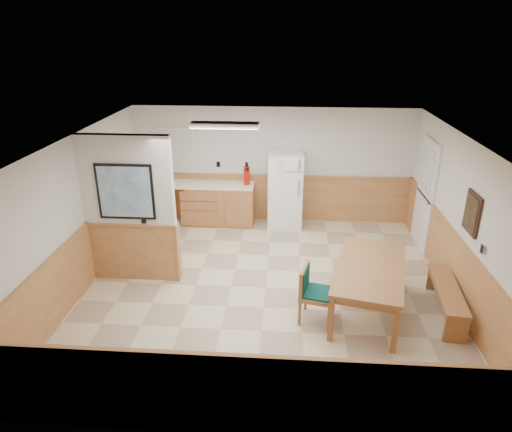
# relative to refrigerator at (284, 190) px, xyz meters

# --- Properties ---
(ground) EXTENTS (6.00, 6.00, 0.00)m
(ground) POSITION_rel_refrigerator_xyz_m (-0.26, -2.63, -0.81)
(ground) COLOR beige
(ground) RESTS_ON ground
(ceiling) EXTENTS (6.00, 6.00, 0.02)m
(ceiling) POSITION_rel_refrigerator_xyz_m (-0.26, -2.63, 1.69)
(ceiling) COLOR silver
(ceiling) RESTS_ON back_wall
(back_wall) EXTENTS (6.00, 0.02, 2.50)m
(back_wall) POSITION_rel_refrigerator_xyz_m (-0.26, 0.37, 0.44)
(back_wall) COLOR silver
(back_wall) RESTS_ON ground
(right_wall) EXTENTS (0.02, 6.00, 2.50)m
(right_wall) POSITION_rel_refrigerator_xyz_m (2.74, -2.63, 0.44)
(right_wall) COLOR silver
(right_wall) RESTS_ON ground
(left_wall) EXTENTS (0.02, 6.00, 2.50)m
(left_wall) POSITION_rel_refrigerator_xyz_m (-3.26, -2.63, 0.44)
(left_wall) COLOR silver
(left_wall) RESTS_ON ground
(wainscot_back) EXTENTS (6.00, 0.04, 1.00)m
(wainscot_back) POSITION_rel_refrigerator_xyz_m (-0.26, 0.35, -0.31)
(wainscot_back) COLOR tan
(wainscot_back) RESTS_ON ground
(wainscot_right) EXTENTS (0.04, 6.00, 1.00)m
(wainscot_right) POSITION_rel_refrigerator_xyz_m (2.72, -2.63, -0.31)
(wainscot_right) COLOR tan
(wainscot_right) RESTS_ON ground
(wainscot_left) EXTENTS (0.04, 6.00, 1.00)m
(wainscot_left) POSITION_rel_refrigerator_xyz_m (-3.24, -2.63, -0.31)
(wainscot_left) COLOR tan
(wainscot_left) RESTS_ON ground
(partition_wall) EXTENTS (1.50, 0.20, 2.50)m
(partition_wall) POSITION_rel_refrigerator_xyz_m (-2.51, -2.43, 0.42)
(partition_wall) COLOR silver
(partition_wall) RESTS_ON ground
(kitchen_counter) EXTENTS (2.20, 0.61, 1.00)m
(kitchen_counter) POSITION_rel_refrigerator_xyz_m (-1.47, 0.05, -0.35)
(kitchen_counter) COLOR #B16D3E
(kitchen_counter) RESTS_ON ground
(exterior_door) EXTENTS (0.07, 1.02, 2.15)m
(exterior_door) POSITION_rel_refrigerator_xyz_m (2.70, -0.73, 0.24)
(exterior_door) COLOR white
(exterior_door) RESTS_ON ground
(kitchen_window) EXTENTS (0.80, 0.04, 1.00)m
(kitchen_window) POSITION_rel_refrigerator_xyz_m (-2.36, 0.35, 0.74)
(kitchen_window) COLOR white
(kitchen_window) RESTS_ON back_wall
(wall_painting) EXTENTS (0.04, 0.50, 0.60)m
(wall_painting) POSITION_rel_refrigerator_xyz_m (2.71, -2.93, 0.74)
(wall_painting) COLOR black
(wall_painting) RESTS_ON right_wall
(fluorescent_fixture) EXTENTS (1.20, 0.30, 0.09)m
(fluorescent_fixture) POSITION_rel_refrigerator_xyz_m (-1.06, -1.33, 1.63)
(fluorescent_fixture) COLOR white
(fluorescent_fixture) RESTS_ON ceiling
(refrigerator) EXTENTS (0.76, 0.74, 1.63)m
(refrigerator) POSITION_rel_refrigerator_xyz_m (0.00, 0.00, 0.00)
(refrigerator) COLOR white
(refrigerator) RESTS_ON ground
(dining_table) EXTENTS (1.38, 2.10, 0.75)m
(dining_table) POSITION_rel_refrigerator_xyz_m (1.31, -3.16, -0.15)
(dining_table) COLOR olive
(dining_table) RESTS_ON ground
(dining_bench) EXTENTS (0.48, 1.52, 0.45)m
(dining_bench) POSITION_rel_refrigerator_xyz_m (2.47, -3.17, -0.47)
(dining_bench) COLOR olive
(dining_bench) RESTS_ON ground
(dining_chair) EXTENTS (0.76, 0.59, 0.85)m
(dining_chair) POSITION_rel_refrigerator_xyz_m (0.45, -3.44, -0.32)
(dining_chair) COLOR olive
(dining_chair) RESTS_ON ground
(fire_extinguisher) EXTENTS (0.15, 0.15, 0.49)m
(fire_extinguisher) POSITION_rel_refrigerator_xyz_m (-0.81, 0.05, 0.30)
(fire_extinguisher) COLOR #B01509
(fire_extinguisher) RESTS_ON kitchen_counter
(soap_bottle) EXTENTS (0.08, 0.08, 0.20)m
(soap_bottle) POSITION_rel_refrigerator_xyz_m (-2.41, 0.02, 0.18)
(soap_bottle) COLOR #198A3B
(soap_bottle) RESTS_ON kitchen_counter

